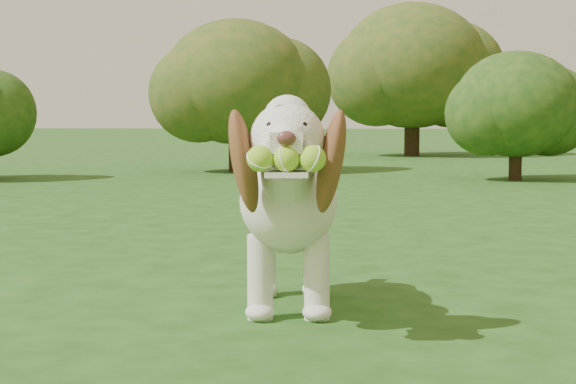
{
  "coord_description": "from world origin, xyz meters",
  "views": [
    {
      "loc": [
        -0.12,
        -2.6,
        0.64
      ],
      "look_at": [
        -0.31,
        0.27,
        0.41
      ],
      "focal_mm": 60.0,
      "sensor_mm": 36.0,
      "label": 1
    }
  ],
  "objects": [
    {
      "name": "dog",
      "position": [
        -0.33,
        0.49,
        0.37
      ],
      "size": [
        0.38,
        1.07,
        0.7
      ],
      "rotation": [
        0.0,
        0.0,
        0.05
      ],
      "color": "white",
      "rests_on": "ground"
    },
    {
      "name": "ground",
      "position": [
        0.0,
        0.0,
        0.0
      ],
      "size": [
        80.0,
        80.0,
        0.0
      ],
      "primitive_type": "plane",
      "color": "#1C3F12",
      "rests_on": "ground"
    },
    {
      "name": "shrub_i",
      "position": [
        0.8,
        12.31,
        1.38
      ],
      "size": [
        2.26,
        2.26,
        2.34
      ],
      "color": "#382314",
      "rests_on": "ground"
    },
    {
      "name": "shrub_b",
      "position": [
        -1.41,
        8.07,
        1.0
      ],
      "size": [
        1.64,
        1.64,
        1.7
      ],
      "color": "#382314",
      "rests_on": "ground"
    },
    {
      "name": "shrub_c",
      "position": [
        1.47,
        6.89,
        0.74
      ],
      "size": [
        1.21,
        1.21,
        1.26
      ],
      "color": "#382314",
      "rests_on": "ground"
    }
  ]
}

